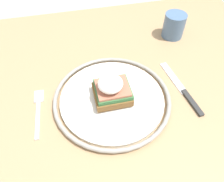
{
  "coord_description": "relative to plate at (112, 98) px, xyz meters",
  "views": [
    {
      "loc": [
        -0.04,
        -0.28,
        1.16
      ],
      "look_at": [
        0.03,
        0.03,
        0.78
      ],
      "focal_mm": 35.0,
      "sensor_mm": 36.0,
      "label": 1
    }
  ],
  "objects": [
    {
      "name": "cup",
      "position": [
        0.24,
        0.21,
        0.03
      ],
      "size": [
        0.06,
        0.06,
        0.07
      ],
      "color": "slate",
      "rests_on": "dining_table"
    },
    {
      "name": "sandwich",
      "position": [
        -0.0,
        -0.0,
        0.03
      ],
      "size": [
        0.08,
        0.08,
        0.07
      ],
      "color": "brown",
      "rests_on": "plate"
    },
    {
      "name": "plate",
      "position": [
        0.0,
        0.0,
        0.0
      ],
      "size": [
        0.28,
        0.28,
        0.02
      ],
      "color": "silver",
      "rests_on": "dining_table"
    },
    {
      "name": "dining_table",
      "position": [
        -0.03,
        -0.03,
        -0.11
      ],
      "size": [
        1.11,
        0.92,
        0.74
      ],
      "color": "tan",
      "rests_on": "ground_plane"
    },
    {
      "name": "knife",
      "position": [
        0.18,
        -0.01,
        -0.01
      ],
      "size": [
        0.04,
        0.19,
        0.01
      ],
      "color": "#2D2D2D",
      "rests_on": "dining_table"
    },
    {
      "name": "fork",
      "position": [
        -0.17,
        0.01,
        -0.01
      ],
      "size": [
        0.02,
        0.14,
        0.0
      ],
      "color": "silver",
      "rests_on": "dining_table"
    }
  ]
}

